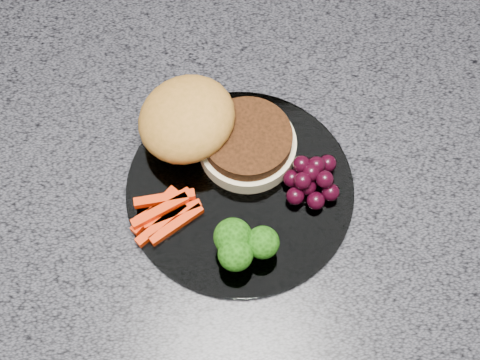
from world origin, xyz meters
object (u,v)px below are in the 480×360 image
object	(u,v)px
plate	(240,189)
grape_bunch	(312,179)
island_cabinet	(176,295)
burger	(208,130)

from	to	relation	value
plate	grape_bunch	distance (m)	0.08
island_cabinet	burger	size ratio (longest dim) A/B	6.37
plate	burger	world-z (taller)	burger
burger	plate	bearing A→B (deg)	-57.60
island_cabinet	plate	size ratio (longest dim) A/B	4.62
burger	grape_bunch	size ratio (longest dim) A/B	2.82
plate	burger	bearing A→B (deg)	118.91
island_cabinet	grape_bunch	xyz separation A→B (m)	(0.20, -0.02, 0.49)
plate	grape_bunch	size ratio (longest dim) A/B	3.89
plate	island_cabinet	bearing A→B (deg)	171.98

